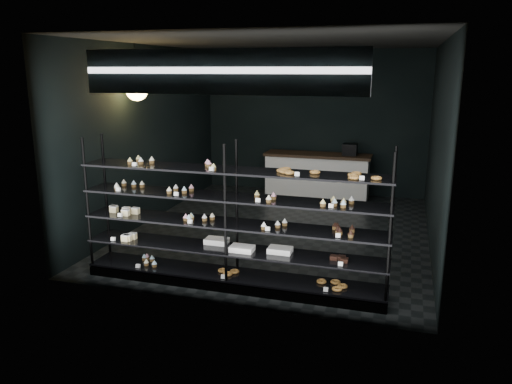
% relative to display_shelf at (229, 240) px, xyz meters
% --- Properties ---
extents(room, '(5.01, 6.01, 3.20)m').
position_rel_display_shelf_xyz_m(room, '(0.07, 2.45, 0.97)').
color(room, black).
rests_on(room, ground).
extents(display_shelf, '(4.00, 0.50, 1.91)m').
position_rel_display_shelf_xyz_m(display_shelf, '(0.00, 0.00, 0.00)').
color(display_shelf, black).
rests_on(display_shelf, room).
extents(signage, '(3.30, 0.05, 0.50)m').
position_rel_display_shelf_xyz_m(signage, '(0.07, -0.48, 2.12)').
color(signage, '#0B193A').
rests_on(signage, room).
extents(pendant_lamp, '(0.35, 0.35, 0.91)m').
position_rel_display_shelf_xyz_m(pendant_lamp, '(-2.13, 1.56, 1.82)').
color(pendant_lamp, black).
rests_on(pendant_lamp, room).
extents(service_counter, '(2.31, 0.65, 1.23)m').
position_rel_display_shelf_xyz_m(service_counter, '(0.29, 4.95, -0.13)').
color(service_counter, silver).
rests_on(service_counter, room).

